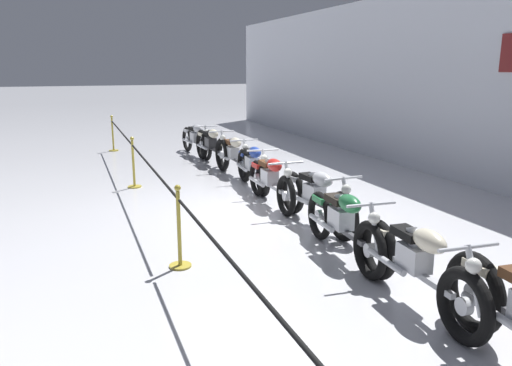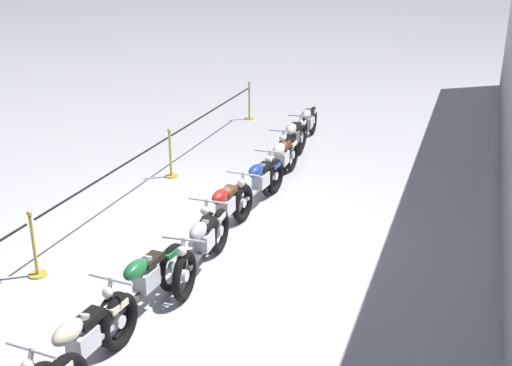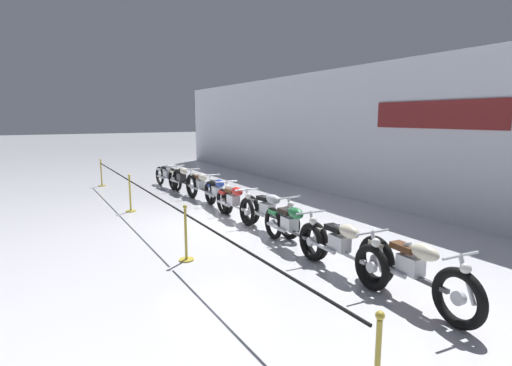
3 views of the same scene
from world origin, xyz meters
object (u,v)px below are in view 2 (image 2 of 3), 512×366
motorcycle_blue_3 (259,184)px  motorcycle_green_6 (144,284)px  motorcycle_silver_5 (203,246)px  motorcycle_cream_7 (80,348)px  stanchion_far_left (156,151)px  stanchion_mid_left (171,161)px  motorcycle_cream_1 (293,141)px  stanchion_mid_right (35,254)px  motorcycle_silver_0 (307,125)px  motorcycle_red_4 (224,209)px  motorcycle_cream_2 (281,161)px

motorcycle_blue_3 → motorcycle_green_6: bearing=-3.3°
motorcycle_silver_5 → motorcycle_green_6: size_ratio=1.04×
motorcycle_cream_7 → stanchion_far_left: stanchion_far_left is taller
stanchion_mid_left → motorcycle_cream_1: bearing=129.5°
motorcycle_cream_1 → motorcycle_cream_7: size_ratio=1.13×
stanchion_mid_right → motorcycle_green_6: bearing=78.7°
motorcycle_silver_0 → motorcycle_silver_5: 6.80m
motorcycle_cream_7 → motorcycle_green_6: bearing=-179.7°
motorcycle_green_6 → stanchion_mid_left: (-4.90, -2.06, -0.11)m
motorcycle_cream_7 → stanchion_mid_left: (-6.39, -2.06, -0.10)m
motorcycle_blue_3 → motorcycle_green_6: 4.03m
motorcycle_green_6 → stanchion_far_left: size_ratio=0.15×
motorcycle_blue_3 → stanchion_mid_left: size_ratio=2.08×
motorcycle_red_4 → stanchion_far_left: bearing=-127.7°
motorcycle_blue_3 → motorcycle_silver_5: 2.73m
motorcycle_cream_1 → motorcycle_blue_3: motorcycle_cream_1 is taller
motorcycle_silver_0 → stanchion_mid_left: 3.82m
motorcycle_cream_7 → motorcycle_silver_0: bearing=179.8°
motorcycle_blue_3 → motorcycle_green_6: (4.02, -0.23, 0.01)m
motorcycle_cream_1 → stanchion_mid_left: bearing=-50.5°
motorcycle_green_6 → motorcycle_silver_0: bearing=179.7°
stanchion_far_left → stanchion_mid_left: 0.74m
motorcycle_cream_2 → motorcycle_blue_3: motorcycle_cream_2 is taller
motorcycle_silver_5 → stanchion_mid_right: size_ratio=2.12×
motorcycle_green_6 → motorcycle_cream_2: bearing=177.4°
motorcycle_silver_5 → stanchion_mid_left: bearing=-147.1°
motorcycle_cream_7 → stanchion_mid_left: 6.71m
motorcycle_green_6 → stanchion_mid_right: bearing=-101.3°
motorcycle_cream_2 → stanchion_mid_right: size_ratio=2.15×
motorcycle_cream_2 → motorcycle_red_4: size_ratio=1.06×
motorcycle_cream_1 → stanchion_mid_left: (1.77, -2.15, -0.13)m
motorcycle_silver_0 → motorcycle_cream_7: same height
motorcycle_silver_5 → stanchion_far_left: bearing=-142.1°
motorcycle_cream_7 → stanchion_far_left: bearing=-160.4°
motorcycle_silver_0 → motorcycle_cream_2: 2.76m
stanchion_far_left → stanchion_mid_right: size_ratio=13.30×
motorcycle_silver_5 → stanchion_mid_left: (-3.61, -2.33, -0.11)m
motorcycle_cream_1 → stanchion_mid_left: 2.79m
motorcycle_blue_3 → motorcycle_cream_1: bearing=-177.1°
stanchion_far_left → stanchion_mid_right: same height
motorcycle_cream_1 → motorcycle_green_6: 6.68m
motorcycle_cream_2 → motorcycle_silver_5: bearing=0.5°
motorcycle_silver_0 → stanchion_mid_right: size_ratio=2.24×
motorcycle_cream_2 → motorcycle_cream_7: bearing=-2.0°
motorcycle_green_6 → motorcycle_silver_5: bearing=167.9°
stanchion_mid_left → stanchion_mid_right: bearing=0.0°
motorcycle_silver_0 → motorcycle_blue_3: size_ratio=1.08×
motorcycle_cream_7 → stanchion_mid_left: bearing=-162.1°
motorcycle_red_4 → motorcycle_green_6: bearing=-1.5°
motorcycle_blue_3 → motorcycle_green_6: size_ratio=1.02×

